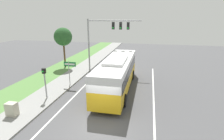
% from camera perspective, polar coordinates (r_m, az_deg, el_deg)
% --- Properties ---
extents(ground_plane, '(80.00, 80.00, 0.00)m').
position_cam_1_polar(ground_plane, '(12.23, -4.24, -18.09)').
color(ground_plane, '#4C4C4F').
extents(sidewalk, '(2.80, 80.00, 0.12)m').
position_cam_1_polar(sidewalk, '(14.96, -28.34, -13.01)').
color(sidewalk, gray).
rests_on(sidewalk, ground_plane).
extents(lane_divider_near, '(0.14, 30.00, 0.01)m').
position_cam_1_polar(lane_divider_near, '(13.56, -19.57, -15.30)').
color(lane_divider_near, silver).
rests_on(lane_divider_near, ground_plane).
extents(lane_divider_far, '(0.14, 30.00, 0.01)m').
position_cam_1_polar(lane_divider_far, '(11.88, 13.75, -19.73)').
color(lane_divider_far, silver).
rests_on(lane_divider_far, ground_plane).
extents(bus, '(2.68, 10.94, 3.34)m').
position_cam_1_polar(bus, '(17.21, 1.77, -0.65)').
color(bus, gold).
rests_on(bus, ground_plane).
extents(signal_gantry, '(7.00, 0.41, 6.89)m').
position_cam_1_polar(signal_gantry, '(23.05, -2.08, 11.94)').
color(signal_gantry, '#939399').
rests_on(signal_gantry, ground_plane).
extents(pedestrian_signal, '(0.28, 0.34, 2.85)m').
position_cam_1_polar(pedestrian_signal, '(16.15, -21.14, -2.57)').
color(pedestrian_signal, '#939399').
rests_on(pedestrian_signal, ground_plane).
extents(street_sign, '(1.32, 0.08, 2.68)m').
position_cam_1_polar(street_sign, '(18.66, -13.70, 0.46)').
color(street_sign, '#939399').
rests_on(street_sign, ground_plane).
extents(utility_cabinet, '(0.76, 0.53, 1.00)m').
position_cam_1_polar(utility_cabinet, '(14.84, -29.89, -11.05)').
color(utility_cabinet, '#B7B29E').
rests_on(utility_cabinet, sidewalk).
extents(roadside_tree, '(2.52, 2.52, 5.60)m').
position_cam_1_polar(roadside_tree, '(25.83, -15.68, 10.35)').
color(roadside_tree, brown).
rests_on(roadside_tree, grass_verge).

